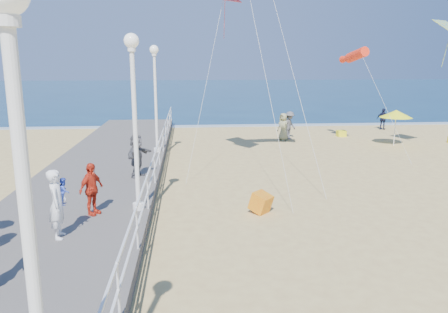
{
  "coord_description": "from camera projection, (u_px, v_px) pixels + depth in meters",
  "views": [
    {
      "loc": [
        -3.77,
        -13.16,
        4.9
      ],
      "look_at": [
        -2.5,
        2.0,
        1.6
      ],
      "focal_mm": 35.0,
      "sensor_mm": 36.0,
      "label": 1
    }
  ],
  "objects": [
    {
      "name": "ocean",
      "position": [
        208.0,
        90.0,
        77.47
      ],
      "size": [
        160.0,
        90.0,
        0.05
      ],
      "primitive_type": "cube",
      "color": "#0D2F4F",
      "rests_on": "ground"
    },
    {
      "name": "beach_walker_c",
      "position": [
        283.0,
        127.0,
        27.69
      ],
      "size": [
        0.91,
        1.02,
        1.76
      ],
      "primitive_type": "imported",
      "rotation": [
        0.0,
        0.0,
        -1.05
      ],
      "color": "#929265",
      "rests_on": "ground"
    },
    {
      "name": "lamp_post_far",
      "position": [
        155.0,
        88.0,
        21.72
      ],
      "size": [
        0.44,
        0.44,
        5.32
      ],
      "color": "white",
      "rests_on": "boardwalk"
    },
    {
      "name": "railing",
      "position": [
        147.0,
        183.0,
        13.49
      ],
      "size": [
        0.05,
        42.0,
        0.55
      ],
      "color": "white",
      "rests_on": "boardwalk"
    },
    {
      "name": "lamp_post_mid",
      "position": [
        134.0,
        105.0,
        12.95
      ],
      "size": [
        0.44,
        0.44,
        5.32
      ],
      "color": "white",
      "rests_on": "boardwalk"
    },
    {
      "name": "surf_line",
      "position": [
        236.0,
        126.0,
        34.12
      ],
      "size": [
        160.0,
        1.2,
        0.04
      ],
      "primitive_type": "cube",
      "color": "silver",
      "rests_on": "ground"
    },
    {
      "name": "beach_chair_left",
      "position": [
        341.0,
        133.0,
        29.37
      ],
      "size": [
        0.55,
        0.55,
        0.4
      ],
      "primitive_type": "cube",
      "color": "#FFFA1A",
      "rests_on": "ground"
    },
    {
      "name": "spectator_3",
      "position": [
        91.0,
        189.0,
        12.99
      ],
      "size": [
        0.81,
        1.0,
        1.59
      ],
      "primitive_type": "imported",
      "rotation": [
        0.0,
        0.0,
        1.04
      ],
      "color": "red",
      "rests_on": "boardwalk"
    },
    {
      "name": "lamp_post_near",
      "position": [
        24.0,
        194.0,
        4.19
      ],
      "size": [
        0.44,
        0.44,
        5.32
      ],
      "color": "white",
      "rests_on": "boardwalk"
    },
    {
      "name": "box_kite",
      "position": [
        261.0,
        204.0,
        14.4
      ],
      "size": [
        0.89,
        0.89,
        0.74
      ],
      "primitive_type": "cube",
      "rotation": [
        0.31,
        0.0,
        0.8
      ],
      "color": "#DE4B0D",
      "rests_on": "ground"
    },
    {
      "name": "ground",
      "position": [
        306.0,
        216.0,
        14.17
      ],
      "size": [
        160.0,
        160.0,
        0.0
      ],
      "primitive_type": "plane",
      "color": "#D4B96F",
      "rests_on": "ground"
    },
    {
      "name": "woman_holding_toddler",
      "position": [
        57.0,
        204.0,
        11.25
      ],
      "size": [
        0.5,
        0.71,
        1.83
      ],
      "primitive_type": "imported",
      "rotation": [
        0.0,
        0.0,
        1.67
      ],
      "color": "white",
      "rests_on": "boardwalk"
    },
    {
      "name": "beach_umbrella",
      "position": [
        396.0,
        114.0,
        25.77
      ],
      "size": [
        1.9,
        1.9,
        2.14
      ],
      "color": "white",
      "rests_on": "ground"
    },
    {
      "name": "spectator_5",
      "position": [
        137.0,
        156.0,
        17.31
      ],
      "size": [
        1.13,
        1.67,
        1.73
      ],
      "primitive_type": "imported",
      "rotation": [
        0.0,
        0.0,
        1.14
      ],
      "color": "#535357",
      "rests_on": "boardwalk"
    },
    {
      "name": "beach_walker_b",
      "position": [
        383.0,
        119.0,
        32.19
      ],
      "size": [
        0.96,
        0.87,
        1.58
      ],
      "primitive_type": "imported",
      "rotation": [
        0.0,
        0.0,
        2.48
      ],
      "color": "#161931",
      "rests_on": "ground"
    },
    {
      "name": "toddler_held",
      "position": [
        64.0,
        191.0,
        11.35
      ],
      "size": [
        0.31,
        0.38,
        0.72
      ],
      "primitive_type": "imported",
      "rotation": [
        0.0,
        0.0,
        1.67
      ],
      "color": "blue",
      "rests_on": "boardwalk"
    },
    {
      "name": "boardwalk",
      "position": [
        69.0,
        217.0,
        13.51
      ],
      "size": [
        5.0,
        44.0,
        0.4
      ],
      "primitive_type": "cube",
      "color": "#66625D",
      "rests_on": "ground"
    },
    {
      "name": "kite_windsock",
      "position": [
        357.0,
        55.0,
        24.82
      ],
      "size": [
        1.05,
        2.93,
        1.14
      ],
      "primitive_type": "cylinder",
      "rotation": [
        1.36,
        0.0,
        0.17
      ],
      "color": "#FF3015"
    },
    {
      "name": "beach_walker_a",
      "position": [
        289.0,
        125.0,
        28.19
      ],
      "size": [
        1.3,
        1.3,
        1.8
      ],
      "primitive_type": "imported",
      "rotation": [
        0.0,
        0.0,
        0.78
      ],
      "color": "#555459",
      "rests_on": "ground"
    }
  ]
}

